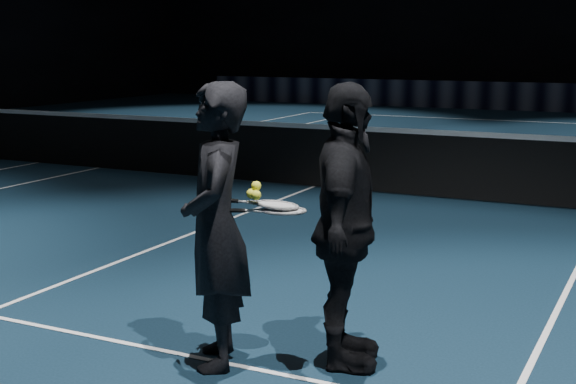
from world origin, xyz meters
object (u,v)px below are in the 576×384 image
player_b (345,227)px  tennis_balls (254,192)px  racket_upper (277,205)px  racket_lower (284,211)px  player_a (216,227)px

player_b → tennis_balls: bearing=97.0°
racket_upper → tennis_balls: 0.18m
player_b → racket_lower: bearing=97.5°
racket_upper → tennis_balls: size_ratio=5.67×
player_b → racket_upper: player_b is taller
player_a → player_b: same height
racket_lower → player_b: bearing=0.0°
racket_lower → tennis_balls: (-0.18, -0.08, 0.12)m
player_a → racket_upper: bearing=90.4°
racket_lower → racket_upper: bearing=141.3°
racket_lower → tennis_balls: 0.23m
player_a → tennis_balls: player_a is taller
player_a → player_b: bearing=84.6°
racket_lower → tennis_balls: tennis_balls is taller
racket_lower → tennis_balls: bearing=178.5°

